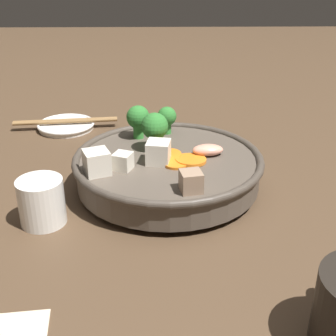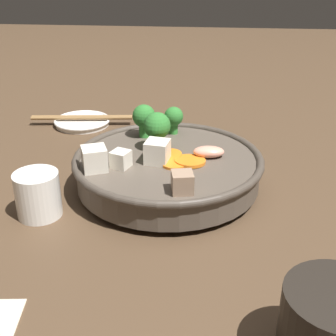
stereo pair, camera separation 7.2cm
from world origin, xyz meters
name	(u,v)px [view 2 (the right image)]	position (x,y,z in m)	size (l,w,h in m)	color
ground_plane	(168,188)	(0.00, 0.00, 0.00)	(3.00, 3.00, 0.00)	#4C3826
stirfry_bowl	(167,166)	(0.00, 0.00, 0.04)	(0.29, 0.29, 0.11)	#51473D
side_saucer	(82,122)	(0.26, 0.21, 0.01)	(0.12, 0.12, 0.01)	white
tea_cup	(38,194)	(-0.10, 0.17, 0.03)	(0.06, 0.06, 0.06)	white
dark_mug	(333,329)	(-0.32, -0.18, 0.04)	(0.12, 0.10, 0.08)	black
chopsticks_pair	(82,117)	(0.26, 0.21, 0.02)	(0.04, 0.21, 0.01)	olive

